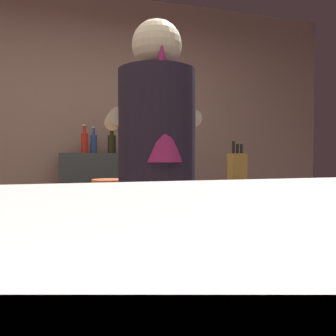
{
  "coord_description": "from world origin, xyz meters",
  "views": [
    {
      "loc": [
        -0.29,
        -1.31,
        1.12
      ],
      "look_at": [
        -0.11,
        -0.75,
        1.1
      ],
      "focal_mm": 37.23,
      "sensor_mm": 36.0,
      "label": 1
    }
  ],
  "objects_px": {
    "bottle_vinegar": "(84,142)",
    "bottle_olive_oil": "(112,143)",
    "mixing_bowl": "(111,185)",
    "chefs_knife": "(185,187)",
    "bottle_soy": "(122,143)",
    "bottle_hot_sauce": "(94,143)",
    "bartender": "(157,184)",
    "knife_block": "(237,168)"
  },
  "relations": [
    {
      "from": "bottle_vinegar",
      "to": "bottle_olive_oil",
      "type": "xyz_separation_m",
      "value": [
        0.24,
        -0.04,
        -0.01
      ]
    },
    {
      "from": "mixing_bowl",
      "to": "chefs_knife",
      "type": "relative_size",
      "value": 0.86
    },
    {
      "from": "bottle_vinegar",
      "to": "mixing_bowl",
      "type": "bearing_deg",
      "value": -87.72
    },
    {
      "from": "mixing_bowl",
      "to": "chefs_knife",
      "type": "bearing_deg",
      "value": 1.04
    },
    {
      "from": "mixing_bowl",
      "to": "bottle_vinegar",
      "type": "bearing_deg",
      "value": 92.28
    },
    {
      "from": "mixing_bowl",
      "to": "bottle_soy",
      "type": "xyz_separation_m",
      "value": [
        0.28,
        1.32,
        0.27
      ]
    },
    {
      "from": "bottle_soy",
      "to": "bottle_olive_oil",
      "type": "xyz_separation_m",
      "value": [
        -0.1,
        -0.02,
        -0.0
      ]
    },
    {
      "from": "bottle_hot_sauce",
      "to": "bottle_olive_oil",
      "type": "relative_size",
      "value": 1.05
    },
    {
      "from": "bottle_soy",
      "to": "bottle_olive_oil",
      "type": "bearing_deg",
      "value": -167.42
    },
    {
      "from": "chefs_knife",
      "to": "bottle_olive_oil",
      "type": "height_order",
      "value": "bottle_olive_oil"
    },
    {
      "from": "bartender",
      "to": "bottle_olive_oil",
      "type": "height_order",
      "value": "bartender"
    },
    {
      "from": "bartender",
      "to": "bottle_vinegar",
      "type": "bearing_deg",
      "value": 9.98
    },
    {
      "from": "bartender",
      "to": "mixing_bowl",
      "type": "bearing_deg",
      "value": 23.81
    },
    {
      "from": "knife_block",
      "to": "bottle_vinegar",
      "type": "height_order",
      "value": "bottle_vinegar"
    },
    {
      "from": "bottle_hot_sauce",
      "to": "bottle_soy",
      "type": "relative_size",
      "value": 1.05
    },
    {
      "from": "bartender",
      "to": "mixing_bowl",
      "type": "xyz_separation_m",
      "value": [
        -0.15,
        0.4,
        -0.03
      ]
    },
    {
      "from": "bottle_soy",
      "to": "bartender",
      "type": "bearing_deg",
      "value": -94.53
    },
    {
      "from": "knife_block",
      "to": "chefs_knife",
      "type": "bearing_deg",
      "value": -166.21
    },
    {
      "from": "bartender",
      "to": "mixing_bowl",
      "type": "height_order",
      "value": "bartender"
    },
    {
      "from": "bottle_hot_sauce",
      "to": "bottle_soy",
      "type": "bearing_deg",
      "value": -27.31
    },
    {
      "from": "bottle_vinegar",
      "to": "bottle_olive_oil",
      "type": "relative_size",
      "value": 1.08
    },
    {
      "from": "bottle_hot_sauce",
      "to": "bottle_soy",
      "type": "height_order",
      "value": "bottle_hot_sauce"
    },
    {
      "from": "mixing_bowl",
      "to": "bottle_vinegar",
      "type": "height_order",
      "value": "bottle_vinegar"
    },
    {
      "from": "bottle_vinegar",
      "to": "bottle_soy",
      "type": "relative_size",
      "value": 1.08
    },
    {
      "from": "knife_block",
      "to": "mixing_bowl",
      "type": "distance_m",
      "value": 0.82
    },
    {
      "from": "chefs_knife",
      "to": "bottle_vinegar",
      "type": "bearing_deg",
      "value": 103.72
    },
    {
      "from": "bottle_hot_sauce",
      "to": "chefs_knife",
      "type": "bearing_deg",
      "value": -74.75
    },
    {
      "from": "bottle_olive_oil",
      "to": "mixing_bowl",
      "type": "bearing_deg",
      "value": -98.16
    },
    {
      "from": "bartender",
      "to": "bottle_vinegar",
      "type": "xyz_separation_m",
      "value": [
        -0.2,
        1.74,
        0.25
      ]
    },
    {
      "from": "mixing_bowl",
      "to": "bottle_olive_oil",
      "type": "distance_m",
      "value": 1.34
    },
    {
      "from": "bottle_hot_sauce",
      "to": "bottle_soy",
      "type": "xyz_separation_m",
      "value": [
        0.25,
        -0.13,
        -0.0
      ]
    },
    {
      "from": "knife_block",
      "to": "chefs_knife",
      "type": "distance_m",
      "value": 0.41
    },
    {
      "from": "bartender",
      "to": "bottle_vinegar",
      "type": "height_order",
      "value": "bartender"
    },
    {
      "from": "bartender",
      "to": "chefs_knife",
      "type": "height_order",
      "value": "bartender"
    },
    {
      "from": "chefs_knife",
      "to": "bottle_soy",
      "type": "relative_size",
      "value": 1.01
    },
    {
      "from": "knife_block",
      "to": "bottle_olive_oil",
      "type": "xyz_separation_m",
      "value": [
        -0.63,
        1.19,
        0.2
      ]
    },
    {
      "from": "bartender",
      "to": "bottle_hot_sauce",
      "type": "distance_m",
      "value": 1.87
    },
    {
      "from": "bottle_hot_sauce",
      "to": "bottle_soy",
      "type": "distance_m",
      "value": 0.28
    },
    {
      "from": "mixing_bowl",
      "to": "bartender",
      "type": "bearing_deg",
      "value": -69.54
    },
    {
      "from": "bottle_hot_sauce",
      "to": "bottle_vinegar",
      "type": "bearing_deg",
      "value": -130.15
    },
    {
      "from": "bartender",
      "to": "bottle_hot_sauce",
      "type": "height_order",
      "value": "bartender"
    },
    {
      "from": "mixing_bowl",
      "to": "bottle_hot_sauce",
      "type": "height_order",
      "value": "bottle_hot_sauce"
    }
  ]
}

